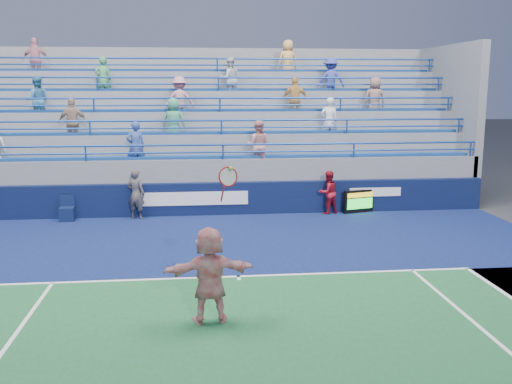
{
  "coord_description": "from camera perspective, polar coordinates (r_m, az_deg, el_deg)",
  "views": [
    {
      "loc": [
        -0.91,
        -12.35,
        4.27
      ],
      "look_at": [
        0.67,
        2.5,
        1.5
      ],
      "focal_mm": 40.0,
      "sensor_mm": 36.0,
      "label": 1
    }
  ],
  "objects": [
    {
      "name": "sponsor_wall",
      "position": [
        19.24,
        -3.23,
        -0.66
      ],
      "size": [
        18.0,
        0.32,
        1.1
      ],
      "color": "#091334",
      "rests_on": "ground"
    },
    {
      "name": "serve_speed_board",
      "position": [
        19.79,
        10.25,
        -0.93
      ],
      "size": [
        1.14,
        0.42,
        0.79
      ],
      "color": "black",
      "rests_on": "ground"
    },
    {
      "name": "judge_chair",
      "position": [
        19.32,
        -18.36,
        -2.02
      ],
      "size": [
        0.49,
        0.49,
        0.81
      ],
      "color": "#0C173B",
      "rests_on": "ground"
    },
    {
      "name": "ground",
      "position": [
        13.1,
        -1.77,
        -8.52
      ],
      "size": [
        120.0,
        120.0,
        0.0
      ],
      "primitive_type": "plane",
      "color": "#333538"
    },
    {
      "name": "line_judge",
      "position": [
        18.95,
        -11.92,
        -0.2
      ],
      "size": [
        0.7,
        0.59,
        1.65
      ],
      "primitive_type": "imported",
      "rotation": [
        0.0,
        0.0,
        2.76
      ],
      "color": "#131634",
      "rests_on": "ground"
    },
    {
      "name": "bleacher_stand",
      "position": [
        22.8,
        -3.76,
        3.63
      ],
      "size": [
        18.0,
        5.6,
        6.13
      ],
      "color": "slate",
      "rests_on": "ground"
    },
    {
      "name": "ball_girl",
      "position": [
        19.43,
        7.21,
        -0.05
      ],
      "size": [
        0.87,
        0.79,
        1.47
      ],
      "primitive_type": "imported",
      "rotation": [
        0.0,
        0.0,
        3.53
      ],
      "color": "maroon",
      "rests_on": "ground"
    },
    {
      "name": "tennis_player",
      "position": [
        10.48,
        -4.65,
        -8.25
      ],
      "size": [
        1.71,
        0.68,
        2.9
      ],
      "color": "white",
      "rests_on": "ground"
    }
  ]
}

